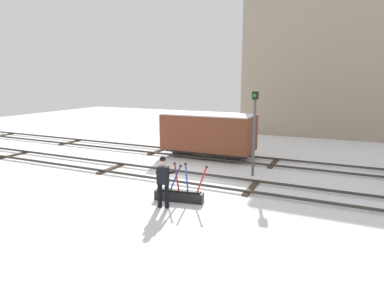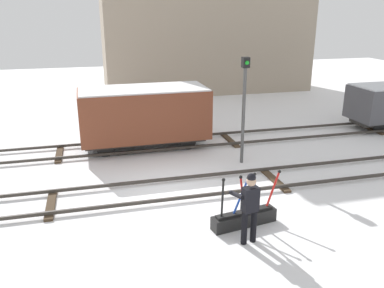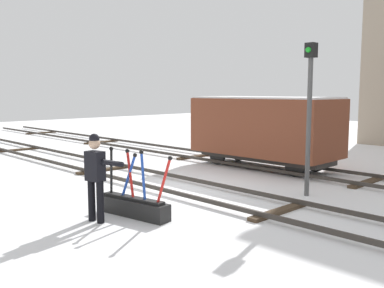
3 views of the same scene
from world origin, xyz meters
TOP-DOWN VIEW (x-y plane):
  - ground_plane at (0.00, 0.00)m, footprint 60.00×60.00m
  - track_main_line at (0.00, 0.00)m, footprint 44.00×1.94m
  - track_siding_near at (0.00, 4.38)m, footprint 44.00×1.94m
  - switch_lever_frame at (1.49, -2.44)m, footprint 1.97×0.65m
  - rail_worker at (1.28, -3.20)m, footprint 0.62×0.75m
  - signal_post at (3.08, 1.85)m, footprint 0.24×0.32m
  - freight_car_mid_siding at (-0.14, 4.38)m, footprint 5.06×2.30m

SIDE VIEW (x-z plane):
  - ground_plane at x=0.00m, z-range 0.00..0.00m
  - track_main_line at x=0.00m, z-range 0.02..0.20m
  - track_siding_near at x=0.00m, z-range 0.02..0.20m
  - switch_lever_frame at x=1.49m, z-range -0.47..0.98m
  - rail_worker at x=1.28m, z-range 0.12..1.94m
  - freight_car_mid_siding at x=-0.14m, z-range 0.18..2.66m
  - signal_post at x=3.08m, z-range 0.43..4.28m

